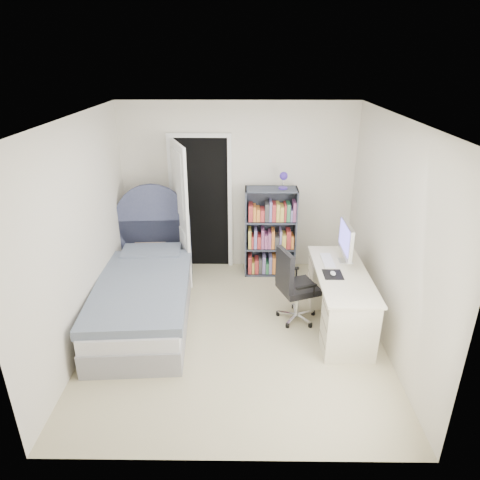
{
  "coord_description": "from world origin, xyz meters",
  "views": [
    {
      "loc": [
        0.1,
        -4.3,
        3.08
      ],
      "look_at": [
        0.05,
        0.35,
        1.05
      ],
      "focal_mm": 32.0,
      "sensor_mm": 36.0,
      "label": 1
    }
  ],
  "objects_px": {
    "bed": "(146,291)",
    "office_chair": "(293,283)",
    "bookcase": "(271,236)",
    "desk": "(340,296)",
    "floor_lamp": "(182,238)",
    "nightstand": "(153,245)"
  },
  "relations": [
    {
      "from": "bed",
      "to": "office_chair",
      "type": "height_order",
      "value": "bed"
    },
    {
      "from": "office_chair",
      "to": "bookcase",
      "type": "bearing_deg",
      "value": 98.88
    },
    {
      "from": "desk",
      "to": "floor_lamp",
      "type": "bearing_deg",
      "value": 148.11
    },
    {
      "from": "bookcase",
      "to": "office_chair",
      "type": "height_order",
      "value": "bookcase"
    },
    {
      "from": "nightstand",
      "to": "bookcase",
      "type": "bearing_deg",
      "value": -1.99
    },
    {
      "from": "bed",
      "to": "desk",
      "type": "bearing_deg",
      "value": -5.53
    },
    {
      "from": "nightstand",
      "to": "bookcase",
      "type": "height_order",
      "value": "bookcase"
    },
    {
      "from": "bed",
      "to": "nightstand",
      "type": "height_order",
      "value": "bed"
    },
    {
      "from": "bookcase",
      "to": "office_chair",
      "type": "distance_m",
      "value": 1.28
    },
    {
      "from": "office_chair",
      "to": "bed",
      "type": "bearing_deg",
      "value": 176.01
    },
    {
      "from": "nightstand",
      "to": "office_chair",
      "type": "bearing_deg",
      "value": -33.92
    },
    {
      "from": "floor_lamp",
      "to": "bookcase",
      "type": "bearing_deg",
      "value": 4.02
    },
    {
      "from": "nightstand",
      "to": "floor_lamp",
      "type": "bearing_deg",
      "value": -17.67
    },
    {
      "from": "bed",
      "to": "nightstand",
      "type": "relative_size",
      "value": 3.67
    },
    {
      "from": "floor_lamp",
      "to": "bookcase",
      "type": "relative_size",
      "value": 0.95
    },
    {
      "from": "floor_lamp",
      "to": "office_chair",
      "type": "xyz_separation_m",
      "value": [
        1.49,
        -1.17,
        -0.08
      ]
    },
    {
      "from": "desk",
      "to": "office_chair",
      "type": "height_order",
      "value": "desk"
    },
    {
      "from": "nightstand",
      "to": "floor_lamp",
      "type": "height_order",
      "value": "floor_lamp"
    },
    {
      "from": "nightstand",
      "to": "bed",
      "type": "bearing_deg",
      "value": -83.52
    },
    {
      "from": "bed",
      "to": "bookcase",
      "type": "bearing_deg",
      "value": 34.74
    },
    {
      "from": "bed",
      "to": "floor_lamp",
      "type": "xyz_separation_m",
      "value": [
        0.34,
        1.05,
        0.29
      ]
    },
    {
      "from": "floor_lamp",
      "to": "bookcase",
      "type": "height_order",
      "value": "bookcase"
    }
  ]
}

